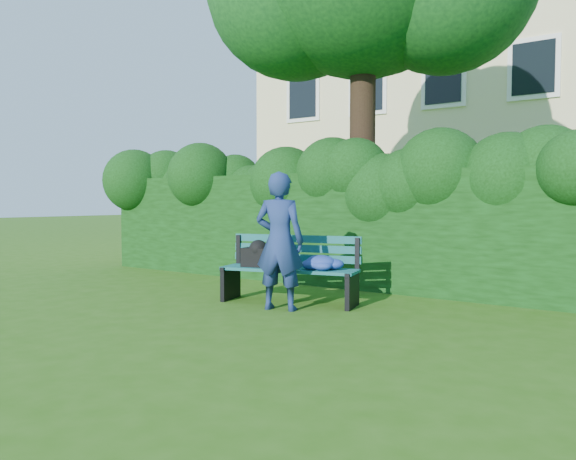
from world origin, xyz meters
The scene contains 5 objects.
ground centered at (0.00, 0.00, 0.00)m, with size 80.00×80.00×0.00m, color #2A5910.
apartment_building centered at (0.00, 13.99, 6.00)m, with size 16.00×8.08×12.00m.
hedge centered at (0.00, 2.20, 0.90)m, with size 10.00×1.00×1.80m.
park_bench centered at (0.28, 0.30, 0.50)m, with size 1.90×0.97×0.89m.
man_reading centered at (0.41, -0.17, 0.86)m, with size 0.62×0.41×1.71m, color navy.
Camera 1 is at (4.50, -5.77, 1.36)m, focal length 35.00 mm.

